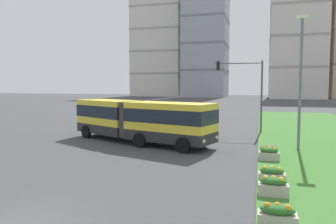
% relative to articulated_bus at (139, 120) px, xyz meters
% --- Properties ---
extents(articulated_bus, '(11.80, 6.78, 3.00)m').
position_rel_articulated_bus_xyz_m(articulated_bus, '(0.00, 0.00, 0.00)').
color(articulated_bus, yellow).
rests_on(articulated_bus, ground).
extents(car_black_sedan, '(4.47, 2.17, 1.58)m').
position_rel_articulated_bus_xyz_m(car_black_sedan, '(-4.55, 10.02, -0.90)').
color(car_black_sedan, black).
rests_on(car_black_sedan, ground).
extents(flower_planter_0, '(1.10, 0.56, 0.74)m').
position_rel_articulated_bus_xyz_m(flower_planter_0, '(8.99, -12.56, -1.23)').
color(flower_planter_0, '#B7AD9E').
rests_on(flower_planter_0, grass_median).
extents(flower_planter_1, '(1.10, 0.56, 0.74)m').
position_rel_articulated_bus_xyz_m(flower_planter_1, '(8.99, -9.66, -1.23)').
color(flower_planter_1, '#B7AD9E').
rests_on(flower_planter_1, grass_median).
extents(flower_planter_2, '(1.10, 0.56, 0.74)m').
position_rel_articulated_bus_xyz_m(flower_planter_2, '(8.99, -8.11, -1.23)').
color(flower_planter_2, '#B7AD9E').
rests_on(flower_planter_2, grass_median).
extents(flower_planter_3, '(1.10, 0.56, 0.74)m').
position_rel_articulated_bus_xyz_m(flower_planter_3, '(8.99, -3.68, -1.23)').
color(flower_planter_3, '#B7AD9E').
rests_on(flower_planter_3, grass_median).
extents(flower_planter_4, '(1.10, 0.56, 0.74)m').
position_rel_articulated_bus_xyz_m(flower_planter_4, '(8.99, -3.19, -1.23)').
color(flower_planter_4, '#B7AD9E').
rests_on(flower_planter_4, grass_median).
extents(traffic_light_far_right, '(4.17, 0.28, 6.29)m').
position_rel_articulated_bus_xyz_m(traffic_light_far_right, '(7.26, 7.44, 2.67)').
color(traffic_light_far_right, '#474C51').
rests_on(traffic_light_far_right, ground).
extents(streetlight_median, '(0.70, 0.28, 8.51)m').
position_rel_articulated_bus_xyz_m(streetlight_median, '(10.89, 0.04, 3.04)').
color(streetlight_median, slate).
rests_on(streetlight_median, ground).
extents(apartment_tower_west, '(18.43, 18.03, 40.07)m').
position_rel_articulated_bus_xyz_m(apartment_tower_west, '(-28.51, 98.93, 18.40)').
color(apartment_tower_west, silver).
rests_on(apartment_tower_west, ground).
extents(apartment_tower_westcentre, '(14.52, 19.14, 44.09)m').
position_rel_articulated_bus_xyz_m(apartment_tower_westcentre, '(-10.03, 93.71, 20.41)').
color(apartment_tower_westcentre, '#9EA3AD').
rests_on(apartment_tower_westcentre, ground).
extents(apartment_tower_centre, '(16.02, 16.87, 36.27)m').
position_rel_articulated_bus_xyz_m(apartment_tower_centre, '(19.19, 87.16, 16.50)').
color(apartment_tower_centre, silver).
rests_on(apartment_tower_centre, ground).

